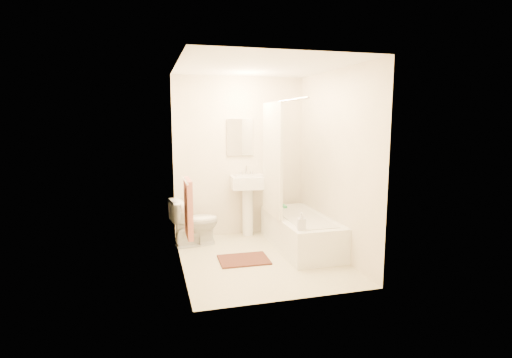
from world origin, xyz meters
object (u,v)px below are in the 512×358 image
object	(u,v)px
bath_mat	(244,260)
soap_bottle	(301,221)
toilet	(195,222)
sink	(248,203)
bathtub	(300,232)

from	to	relation	value
bath_mat	soap_bottle	distance (m)	0.90
toilet	bath_mat	bearing A→B (deg)	-155.85
toilet	soap_bottle	size ratio (longest dim) A/B	3.19
sink	toilet	bearing A→B (deg)	-159.18
bathtub	bath_mat	distance (m)	0.96
bathtub	toilet	bearing A→B (deg)	160.38
sink	bath_mat	xyz separation A→B (m)	(-0.32, -1.06, -0.49)
sink	bathtub	xyz separation A→B (m)	(0.56, -0.76, -0.28)
toilet	bathtub	xyz separation A→B (m)	(1.40, -0.50, -0.11)
sink	bathtub	bearing A→B (deg)	-49.93
toilet	bathtub	bearing A→B (deg)	-118.52
sink	bathtub	world-z (taller)	sink
toilet	sink	xyz separation A→B (m)	(0.84, 0.26, 0.17)
toilet	bath_mat	size ratio (longest dim) A/B	1.09
toilet	bathtub	size ratio (longest dim) A/B	0.43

